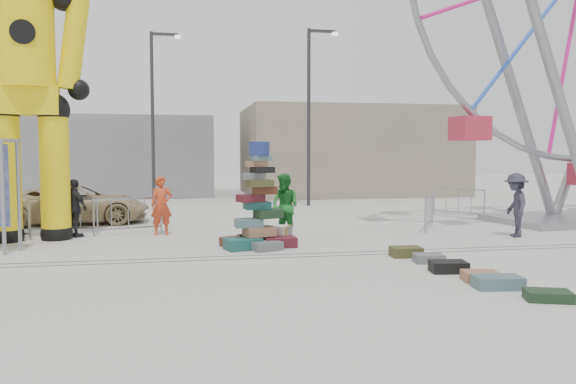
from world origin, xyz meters
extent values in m
plane|color=#9E9E99|center=(0.00, 0.00, 0.00)|extent=(90.00, 90.00, 0.00)
cube|color=#47443F|center=(0.00, 0.60, 0.00)|extent=(40.00, 0.04, 0.01)
cube|color=#47443F|center=(0.00, 1.00, 0.00)|extent=(40.00, 0.04, 0.01)
cube|color=gray|center=(7.00, 20.00, 2.50)|extent=(12.00, 8.00, 5.00)
cube|color=gray|center=(-6.00, 22.00, 2.20)|extent=(10.00, 8.00, 4.40)
cylinder|color=#2D2D30|center=(3.00, 13.00, 4.00)|extent=(0.16, 0.16, 8.00)
cube|color=#2D2D30|center=(3.60, 13.00, 7.90)|extent=(1.20, 0.15, 0.12)
cube|color=silver|center=(4.20, 13.00, 7.80)|extent=(0.25, 0.25, 0.12)
cylinder|color=#2D2D30|center=(-4.00, 15.00, 4.00)|extent=(0.16, 0.16, 8.00)
cube|color=#2D2D30|center=(-3.40, 15.00, 7.90)|extent=(1.20, 0.15, 0.12)
cube|color=silver|center=(-2.80, 15.00, 7.80)|extent=(0.25, 0.25, 0.12)
cube|color=#1C5551|center=(-1.22, 1.88, 0.14)|extent=(1.00, 0.81, 0.29)
cube|color=#551621|center=(-0.25, 2.08, 0.13)|extent=(0.86, 0.62, 0.26)
cube|color=#4F2719|center=(-1.33, 2.42, 0.12)|extent=(0.91, 0.79, 0.24)
cube|color=#444422|center=(-0.37, 2.62, 0.13)|extent=(0.86, 0.65, 0.26)
cube|color=slate|center=(-0.67, 1.66, 0.11)|extent=(0.88, 0.74, 0.22)
cube|color=black|center=(-0.89, 2.73, 0.12)|extent=(0.77, 0.56, 0.24)
cube|color=#9C6A4F|center=(-0.77, 2.14, 0.41)|extent=(0.89, 0.72, 0.24)
cube|color=slate|center=(-1.05, 2.12, 0.64)|extent=(0.71, 0.49, 0.22)
cube|color=#1C331E|center=(-0.53, 2.17, 0.86)|extent=(0.79, 0.65, 0.22)
cube|color=#1C5551|center=(-0.80, 2.30, 1.06)|extent=(0.72, 0.53, 0.20)
cube|color=#551621|center=(-0.99, 2.21, 1.26)|extent=(0.76, 0.67, 0.20)
cube|color=#4F2719|center=(-0.62, 2.23, 1.46)|extent=(0.62, 0.44, 0.20)
cube|color=#444422|center=(-0.76, 2.09, 1.65)|extent=(0.71, 0.58, 0.18)
cube|color=slate|center=(-0.90, 2.21, 1.82)|extent=(0.57, 0.40, 0.18)
cube|color=black|center=(-0.69, 2.16, 1.99)|extent=(0.64, 0.54, 0.15)
cube|color=#9C6A4F|center=(-0.84, 2.19, 2.14)|extent=(0.56, 0.41, 0.15)
cube|color=slate|center=(-0.73, 2.12, 2.28)|extent=(0.59, 0.49, 0.13)
cylinder|color=navy|center=(-0.77, 2.14, 2.52)|extent=(0.53, 0.53, 0.35)
sphere|color=black|center=(-7.39, 4.31, 0.17)|extent=(0.86, 0.86, 0.86)
cylinder|color=yellow|center=(-7.39, 4.31, 1.80)|extent=(0.79, 0.79, 3.61)
sphere|color=black|center=(-7.39, 4.31, 3.61)|extent=(0.90, 0.90, 0.90)
sphere|color=black|center=(-6.16, 4.47, 0.17)|extent=(0.86, 0.86, 0.86)
cylinder|color=yellow|center=(-6.16, 4.47, 1.80)|extent=(0.79, 0.79, 3.61)
sphere|color=black|center=(-6.16, 4.47, 3.61)|extent=(0.90, 0.90, 0.90)
cube|color=yellow|center=(-6.78, 4.39, 3.83)|extent=(1.68, 1.10, 0.79)
cylinder|color=yellow|center=(-6.78, 4.39, 5.52)|extent=(1.46, 1.46, 2.70)
cylinder|color=yellow|center=(-5.60, 4.55, 5.41)|extent=(0.99, 0.70, 2.54)
sphere|color=black|center=(-5.49, 4.56, 4.17)|extent=(0.59, 0.59, 0.59)
cube|color=gray|center=(10.71, 5.20, 0.11)|extent=(5.77, 3.78, 0.22)
cylinder|color=gray|center=(9.04, 4.06, 4.40)|extent=(3.84, 0.67, 8.92)
cylinder|color=gray|center=(8.87, 6.03, 4.40)|extent=(3.84, 0.67, 8.92)
cube|color=#AA243B|center=(10.71, 5.20, 1.65)|extent=(1.07, 1.07, 0.77)
cylinder|color=gray|center=(-6.76, 2.46, 1.36)|extent=(0.09, 0.09, 2.71)
cube|color=silver|center=(-0.38, 2.71, 0.24)|extent=(1.18, 0.97, 0.48)
cube|color=#444422|center=(2.40, 0.19, 0.12)|extent=(0.73, 0.52, 0.23)
cube|color=slate|center=(2.63, -0.55, 0.09)|extent=(0.71, 0.57, 0.19)
cube|color=black|center=(2.58, -1.58, 0.12)|extent=(0.79, 0.59, 0.23)
cube|color=#9C6A4F|center=(2.81, -2.43, 0.09)|extent=(0.74, 0.62, 0.19)
cube|color=slate|center=(2.82, -3.00, 0.11)|extent=(0.89, 0.58, 0.23)
cube|color=#1C331E|center=(3.16, -3.92, 0.08)|extent=(0.83, 0.69, 0.17)
imported|color=#C33C1B|center=(-3.30, 4.85, 0.87)|extent=(0.70, 0.52, 1.74)
imported|color=#1B6C27|center=(0.15, 3.51, 0.92)|extent=(1.10, 1.13, 1.83)
imported|color=black|center=(-5.73, 4.81, 0.84)|extent=(1.00, 0.97, 1.67)
imported|color=#292836|center=(6.73, 2.55, 0.92)|extent=(1.00, 1.34, 1.84)
imported|color=tan|center=(-6.27, 8.11, 0.67)|extent=(4.97, 2.55, 1.34)
camera|label=1|loc=(-2.72, -12.00, 2.42)|focal=35.00mm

